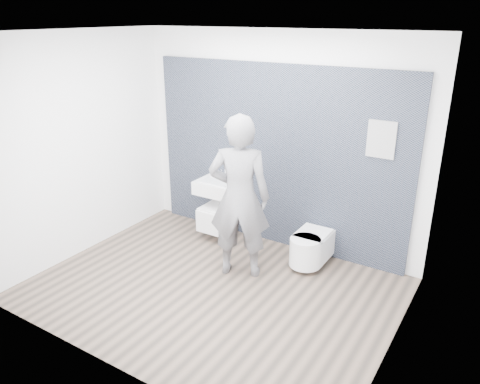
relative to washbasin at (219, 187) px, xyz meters
The scene contains 8 objects.
ground 1.59m from the washbasin, 59.12° to the right, with size 4.00×4.00×0.00m, color brown.
room_shell 1.74m from the washbasin, 59.12° to the right, with size 4.00×4.00×4.00m.
tile_wall 1.06m from the washbasin, 19.49° to the left, with size 3.60×0.06×2.40m, color black.
washbasin is the anchor object (origin of this frame).
toilet_square 0.41m from the washbasin, 90.00° to the right, with size 0.37×0.53×0.70m.
toilet_rounded 1.52m from the washbasin, ahead, with size 0.40×0.67×0.36m.
info_placard 2.22m from the washbasin, ahead, with size 0.32×0.03×0.43m, color silver.
visitor 1.10m from the washbasin, 42.60° to the right, with size 0.71×0.47×1.96m, color gray.
Camera 1 is at (2.71, -3.75, 2.97)m, focal length 35.00 mm.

